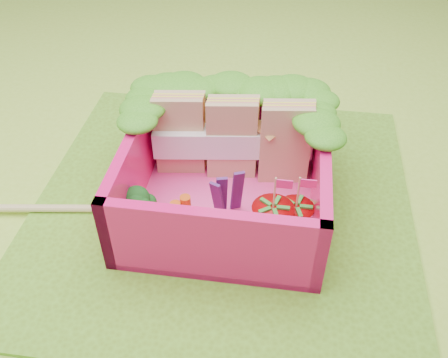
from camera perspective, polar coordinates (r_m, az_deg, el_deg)
ground at (r=3.52m, az=-0.14°, el=-3.06°), size 14.00×14.00×0.00m
placemat at (r=3.51m, az=-0.14°, el=-2.88°), size 2.60×2.60×0.03m
bento_floor at (r=3.46m, az=0.22°, el=-2.82°), size 1.30×1.30×0.05m
bento_box at (r=3.29m, az=0.23°, el=0.31°), size 1.30×1.30×0.55m
lettuce_ruffle at (r=3.48m, az=1.37°, el=9.61°), size 1.43×0.77×0.11m
sandwich_stack at (r=3.49m, az=1.07°, el=4.65°), size 1.12×0.31×0.61m
broccoli at (r=3.17m, az=-9.37°, el=-3.44°), size 0.33×0.33×0.25m
carrot_sticks at (r=3.19m, az=-4.90°, el=-4.04°), size 0.12×0.11×0.26m
purple_wedges at (r=3.20m, az=0.21°, el=-1.99°), size 0.18×0.17×0.38m
strawberry_left at (r=3.12m, az=5.50°, el=-4.94°), size 0.26×0.26×0.50m
strawberry_right at (r=3.18m, az=8.08°, el=-4.56°), size 0.23×0.23×0.47m
snap_peas at (r=3.26m, az=6.37°, el=-5.36°), size 0.65×0.55×0.05m
chopsticks at (r=3.61m, az=-18.66°, el=-3.20°), size 2.30×0.37×0.05m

